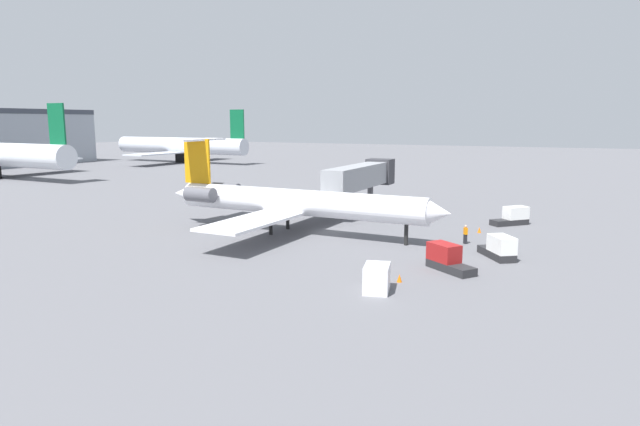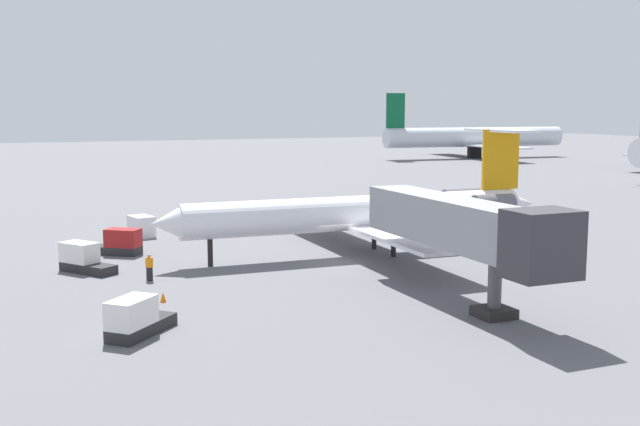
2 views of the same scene
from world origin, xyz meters
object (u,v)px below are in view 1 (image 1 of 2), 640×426
at_px(baggage_tug_trailing, 513,217).
at_px(baggage_tug_spare, 499,248).
at_px(traffic_cone_mid, 399,278).
at_px(parked_airliner_east_mid, 181,146).
at_px(baggage_tug_lead, 447,259).
at_px(traffic_cone_near, 479,230).
at_px(jet_bridge, 363,176).
at_px(ground_crew_marshaller, 465,234).
at_px(cargo_container_uld, 377,278).
at_px(regional_jet, 288,201).

height_order(baggage_tug_trailing, baggage_tug_spare, same).
height_order(traffic_cone_mid, parked_airliner_east_mid, parked_airliner_east_mid).
distance_m(baggage_tug_lead, traffic_cone_mid, 5.04).
bearing_deg(traffic_cone_near, parked_airliner_east_mid, 54.51).
bearing_deg(jet_bridge, baggage_tug_trailing, -94.86).
bearing_deg(baggage_tug_trailing, jet_bridge, 85.14).
distance_m(ground_crew_marshaller, parked_airliner_east_mid, 108.42).
bearing_deg(baggage_tug_spare, cargo_container_uld, 153.85).
bearing_deg(traffic_cone_near, ground_crew_marshaller, 176.47).
xyz_separation_m(baggage_tug_trailing, cargo_container_uld, (-27.88, 5.36, 0.03)).
height_order(baggage_tug_spare, cargo_container_uld, baggage_tug_spare).
bearing_deg(baggage_tug_trailing, traffic_cone_near, 157.02).
xyz_separation_m(regional_jet, baggage_tug_trailing, (13.74, -19.43, -2.30)).
bearing_deg(ground_crew_marshaller, traffic_cone_mid, 172.52).
height_order(jet_bridge, cargo_container_uld, jet_bridge).
distance_m(baggage_tug_spare, traffic_cone_mid, 10.91).
bearing_deg(baggage_tug_lead, jet_bridge, 33.80).
distance_m(ground_crew_marshaller, baggage_tug_spare, 5.53).
height_order(regional_jet, jet_bridge, regional_jet).
bearing_deg(ground_crew_marshaller, jet_bridge, 48.44).
height_order(regional_jet, baggage_tug_lead, regional_jet).
relative_size(ground_crew_marshaller, parked_airliner_east_mid, 0.04).
relative_size(regional_jet, jet_bridge, 1.84).
distance_m(baggage_tug_trailing, traffic_cone_mid, 25.70).
distance_m(baggage_tug_trailing, baggage_tug_spare, 15.74).
relative_size(regional_jet, baggage_tug_spare, 7.35).
relative_size(ground_crew_marshaller, cargo_container_uld, 0.65).
xyz_separation_m(baggage_tug_lead, traffic_cone_near, (14.93, 0.05, -0.56)).
distance_m(baggage_tug_trailing, cargo_container_uld, 28.39).
height_order(regional_jet, baggage_tug_spare, regional_jet).
bearing_deg(regional_jet, jet_bridge, -7.84).
bearing_deg(cargo_container_uld, ground_crew_marshaller, -8.75).
bearing_deg(baggage_tug_spare, traffic_cone_near, 17.37).
xyz_separation_m(ground_crew_marshaller, baggage_tug_trailing, (11.39, -2.82, -0.02)).
relative_size(baggage_tug_spare, parked_airliner_east_mid, 0.10).
bearing_deg(jet_bridge, traffic_cone_mid, -154.62).
distance_m(baggage_tug_lead, baggage_tug_trailing, 20.92).
distance_m(jet_bridge, baggage_tug_trailing, 17.73).
bearing_deg(baggage_tug_spare, ground_crew_marshaller, 38.34).
bearing_deg(baggage_tug_lead, cargo_container_uld, 157.63).
bearing_deg(ground_crew_marshaller, baggage_tug_spare, -141.66).
bearing_deg(traffic_cone_mid, ground_crew_marshaller, -7.48).
height_order(cargo_container_uld, parked_airliner_east_mid, parked_airliner_east_mid).
bearing_deg(regional_jet, baggage_tug_trailing, -54.72).
relative_size(ground_crew_marshaller, baggage_tug_lead, 0.42).
height_order(jet_bridge, baggage_tug_spare, jet_bridge).
distance_m(regional_jet, ground_crew_marshaller, 16.93).
height_order(ground_crew_marshaller, baggage_tug_trailing, baggage_tug_trailing).
distance_m(regional_jet, traffic_cone_near, 18.91).
relative_size(ground_crew_marshaller, traffic_cone_mid, 3.07).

